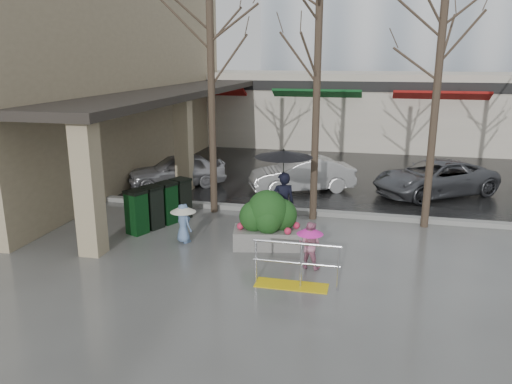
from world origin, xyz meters
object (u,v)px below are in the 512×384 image
at_px(tree_midwest, 318,43).
at_px(tree_mideast, 440,56).
at_px(handrail, 295,270).
at_px(car_c, 434,178).
at_px(child_blue, 183,219).
at_px(news_boxes, 160,205).
at_px(planter, 268,220).
at_px(tree_west, 211,49).
at_px(child_pink, 310,242).
at_px(woman, 283,180).
at_px(car_a, 177,170).
at_px(car_b, 302,174).

bearing_deg(tree_midwest, tree_mideast, -0.00).
height_order(handrail, car_c, car_c).
bearing_deg(tree_midwest, child_blue, -138.40).
bearing_deg(news_boxes, tree_midwest, 44.67).
relative_size(tree_midwest, planter, 3.68).
relative_size(tree_west, child_pink, 5.98).
distance_m(tree_west, woman, 4.62).
bearing_deg(news_boxes, planter, 8.39).
xyz_separation_m(tree_west, tree_mideast, (6.50, 0.00, -0.22)).
relative_size(tree_mideast, child_pink, 5.72).
bearing_deg(tree_west, woman, -32.49).
xyz_separation_m(child_pink, planter, (-1.24, 1.12, 0.09)).
distance_m(tree_midwest, car_a, 7.78).
distance_m(tree_midwest, child_blue, 6.22).
bearing_deg(tree_mideast, planter, -148.09).
distance_m(handrail, planter, 2.46).
bearing_deg(news_boxes, handrail, -11.12).
relative_size(tree_mideast, news_boxes, 2.87).
bearing_deg(car_a, child_blue, -6.26).
height_order(tree_mideast, car_b, tree_mideast).
height_order(child_pink, news_boxes, news_boxes).
relative_size(handrail, car_c, 0.42).
bearing_deg(car_b, tree_mideast, 27.76).
xyz_separation_m(woman, car_b, (-0.13, 4.84, -0.94)).
relative_size(tree_west, tree_mideast, 1.05).
height_order(tree_west, car_a, tree_west).
xyz_separation_m(child_blue, car_b, (2.36, 6.03, -0.03)).
height_order(woman, news_boxes, woman).
bearing_deg(tree_midwest, news_boxes, -159.20).
xyz_separation_m(woman, child_blue, (-2.49, -1.19, -0.91)).
bearing_deg(tree_midwest, planter, -108.76).
height_order(planter, car_a, planter).
height_order(news_boxes, car_b, same).
height_order(planter, car_b, planter).
height_order(tree_midwest, tree_mideast, tree_midwest).
bearing_deg(tree_mideast, child_blue, -156.53).
bearing_deg(planter, child_blue, -175.02).
xyz_separation_m(tree_mideast, child_blue, (-6.46, -2.80, -4.20)).
xyz_separation_m(child_pink, car_c, (3.59, 7.48, -0.02)).
bearing_deg(car_c, tree_midwest, -79.62).
bearing_deg(car_a, car_c, 65.91).
bearing_deg(car_b, tree_west, -60.74).
bearing_deg(car_b, child_blue, -45.43).
xyz_separation_m(handrail, tree_mideast, (3.14, 4.80, 4.48)).
distance_m(tree_midwest, car_c, 7.13).
distance_m(tree_west, car_a, 5.80).
relative_size(woman, child_blue, 2.27).
bearing_deg(child_pink, tree_west, -34.54).
distance_m(tree_west, tree_mideast, 6.50).
bearing_deg(child_blue, car_c, -102.78).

